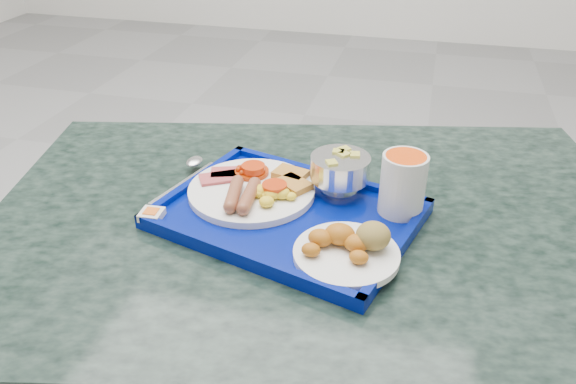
% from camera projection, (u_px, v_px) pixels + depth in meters
% --- Properties ---
extents(floor, '(6.00, 6.00, 0.00)m').
position_uv_depth(floor, '(219.00, 259.00, 1.99)').
color(floor, gray).
rests_on(floor, ground).
extents(table, '(1.25, 0.97, 0.70)m').
position_uv_depth(table, '(313.00, 293.00, 1.05)').
color(table, slate).
rests_on(table, floor).
extents(tray, '(0.47, 0.40, 0.02)m').
position_uv_depth(tray, '(288.00, 215.00, 0.94)').
color(tray, '#02127F').
rests_on(tray, table).
extents(main_plate, '(0.22, 0.22, 0.03)m').
position_uv_depth(main_plate, '(255.00, 189.00, 0.98)').
color(main_plate, white).
rests_on(main_plate, tray).
extents(bread_plate, '(0.16, 0.16, 0.05)m').
position_uv_depth(bread_plate, '(350.00, 247.00, 0.83)').
color(bread_plate, white).
rests_on(bread_plate, tray).
extents(fruit_bowl, '(0.10, 0.10, 0.07)m').
position_uv_depth(fruit_bowl, '(340.00, 168.00, 0.97)').
color(fruit_bowl, silver).
rests_on(fruit_bowl, tray).
extents(juice_cup, '(0.07, 0.07, 0.10)m').
position_uv_depth(juice_cup, '(403.00, 182.00, 0.91)').
color(juice_cup, silver).
rests_on(juice_cup, tray).
extents(spoon, '(0.07, 0.17, 0.01)m').
position_uv_depth(spoon, '(193.00, 168.00, 1.06)').
color(spoon, silver).
rests_on(spoon, tray).
extents(knife, '(0.06, 0.17, 0.00)m').
position_uv_depth(knife, '(184.00, 183.00, 1.02)').
color(knife, silver).
rests_on(knife, tray).
extents(jam_packet, '(0.04, 0.04, 0.01)m').
position_uv_depth(jam_packet, '(152.00, 215.00, 0.92)').
color(jam_packet, white).
rests_on(jam_packet, tray).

